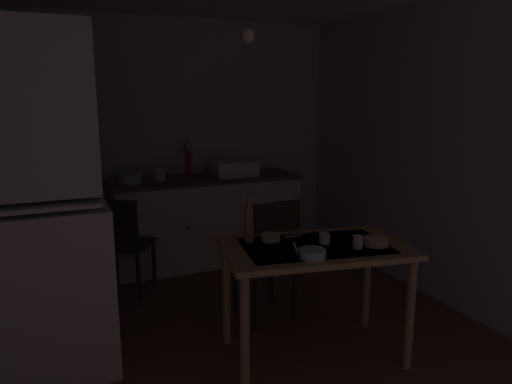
{
  "coord_description": "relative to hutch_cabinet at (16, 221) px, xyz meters",
  "views": [
    {
      "loc": [
        -1.09,
        -2.83,
        1.7
      ],
      "look_at": [
        0.23,
        0.21,
        1.02
      ],
      "focal_mm": 33.58,
      "sensor_mm": 36.0,
      "label": 1
    }
  ],
  "objects": [
    {
      "name": "sink_basin",
      "position": [
        1.93,
        1.55,
        -0.03
      ],
      "size": [
        0.44,
        0.34,
        0.15
      ],
      "color": "white",
      "rests_on": "counter_cabinet"
    },
    {
      "name": "stoneware_crock",
      "position": [
        1.16,
        1.52,
        -0.03
      ],
      "size": [
        0.12,
        0.12,
        0.14
      ],
      "primitive_type": "cylinder",
      "color": "beige",
      "rests_on": "counter_cabinet"
    },
    {
      "name": "teaspoon_near_bowl",
      "position": [
        1.67,
        -0.25,
        -0.22
      ],
      "size": [
        0.13,
        0.02,
        0.0
      ],
      "primitive_type": "cube",
      "rotation": [
        0.0,
        0.0,
        6.26
      ],
      "color": "beige",
      "rests_on": "dining_table"
    },
    {
      "name": "hand_pump",
      "position": [
        1.47,
        1.59,
        0.06
      ],
      "size": [
        0.05,
        0.27,
        0.39
      ],
      "color": "maroon",
      "rests_on": "counter_cabinet"
    },
    {
      "name": "chair_far_side",
      "position": [
        1.66,
        0.1,
        -0.5
      ],
      "size": [
        0.44,
        0.44,
        0.95
      ],
      "color": "#2F201B",
      "rests_on": "ground"
    },
    {
      "name": "mixing_bowl_counter",
      "position": [
        0.89,
        1.5,
        -0.06
      ],
      "size": [
        0.21,
        0.21,
        0.08
      ],
      "primitive_type": "cylinder",
      "color": "#ADD1C1",
      "rests_on": "counter_cabinet"
    },
    {
      "name": "mug_tall",
      "position": [
        1.92,
        -0.64,
        -0.18
      ],
      "size": [
        0.06,
        0.06,
        0.08
      ],
      "primitive_type": "cylinder",
      "color": "white",
      "rests_on": "dining_table"
    },
    {
      "name": "glass_bottle",
      "position": [
        1.35,
        -0.24,
        -0.1
      ],
      "size": [
        0.07,
        0.07,
        0.31
      ],
      "color": "olive",
      "rests_on": "dining_table"
    },
    {
      "name": "dining_table",
      "position": [
        1.71,
        -0.48,
        -0.33
      ],
      "size": [
        1.27,
        0.89,
        0.76
      ],
      "color": "tan",
      "rests_on": "ground"
    },
    {
      "name": "serving_bowl_wide",
      "position": [
        1.57,
        -0.68,
        -0.2
      ],
      "size": [
        0.16,
        0.16,
        0.05
      ],
      "primitive_type": "cylinder",
      "color": "#ADD1C1",
      "rests_on": "dining_table"
    },
    {
      "name": "ground_plane",
      "position": [
        1.29,
        -0.17,
        -0.98
      ],
      "size": [
        5.07,
        5.07,
        0.0
      ],
      "primitive_type": "plane",
      "color": "brown"
    },
    {
      "name": "chair_by_counter",
      "position": [
        0.72,
        1.0,
        -0.52
      ],
      "size": [
        0.55,
        0.55,
        0.87
      ],
      "color": "black",
      "rests_on": "ground"
    },
    {
      "name": "teacup_cream",
      "position": [
        1.78,
        -0.47,
        -0.19
      ],
      "size": [
        0.07,
        0.07,
        0.07
      ],
      "primitive_type": "cylinder",
      "color": "white",
      "rests_on": "dining_table"
    },
    {
      "name": "hutch_cabinet",
      "position": [
        0.0,
        0.0,
        0.0
      ],
      "size": [
        1.01,
        0.56,
        2.1
      ],
      "color": "silver",
      "rests_on": "ground"
    },
    {
      "name": "wall_right",
      "position": [
        3.16,
        -0.17,
        0.24
      ],
      "size": [
        0.1,
        4.17,
        2.45
      ],
      "primitive_type": "cube",
      "color": "silver",
      "rests_on": "ground"
    },
    {
      "name": "table_knife",
      "position": [
        1.58,
        -0.47,
        -0.22
      ],
      "size": [
        0.1,
        0.21,
        0.0
      ],
      "primitive_type": "cube",
      "rotation": [
        0.0,
        0.0,
        4.34
      ],
      "color": "silver",
      "rests_on": "dining_table"
    },
    {
      "name": "wall_back",
      "position": [
        1.29,
        1.92,
        0.24
      ],
      "size": [
        3.73,
        0.1,
        2.45
      ],
      "primitive_type": "cube",
      "color": "silver",
      "rests_on": "ground"
    },
    {
      "name": "pendant_bulb",
      "position": [
        1.33,
        -0.31,
        1.05
      ],
      "size": [
        0.08,
        0.08,
        0.08
      ],
      "primitive_type": "sphere",
      "color": "#F9EFCC"
    },
    {
      "name": "sauce_dish",
      "position": [
        2.07,
        -0.63,
        -0.2
      ],
      "size": [
        0.16,
        0.16,
        0.04
      ],
      "primitive_type": "cylinder",
      "color": "beige",
      "rests_on": "dining_table"
    },
    {
      "name": "soup_bowl_small",
      "position": [
        1.49,
        -0.28,
        -0.2
      ],
      "size": [
        0.13,
        0.13,
        0.05
      ],
      "primitive_type": "cylinder",
      "color": "beige",
      "rests_on": "dining_table"
    },
    {
      "name": "counter_cabinet",
      "position": [
        1.63,
        1.55,
        -0.54
      ],
      "size": [
        1.89,
        0.64,
        0.88
      ],
      "color": "silver",
      "rests_on": "ground"
    }
  ]
}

